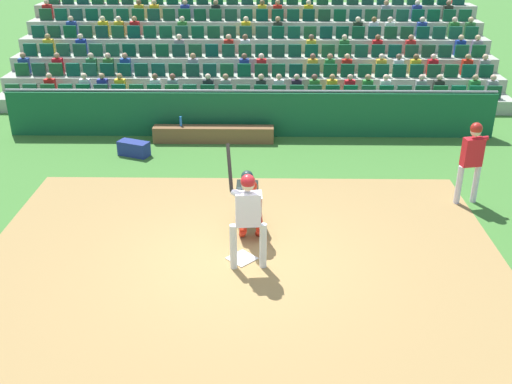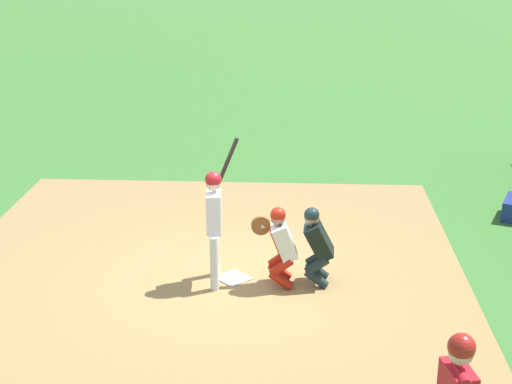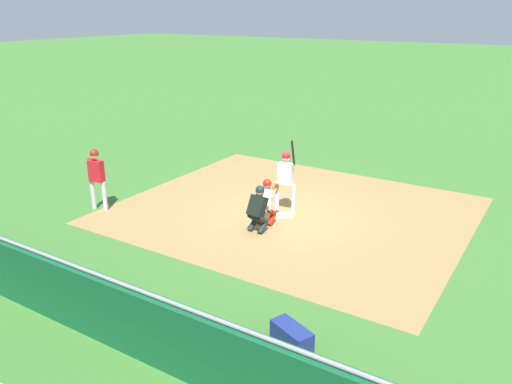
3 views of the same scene
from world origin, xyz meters
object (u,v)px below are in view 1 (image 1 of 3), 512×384
(home_plate_marker, at_px, (242,258))
(batter_at_plate, at_px, (247,211))
(dugout_bench, at_px, (214,134))
(home_plate_umpire, at_px, (248,195))
(on_deck_batter, at_px, (472,154))
(equipment_duffel_bag, at_px, (134,148))
(water_bottle_on_bench, at_px, (181,121))
(catcher_crouching, at_px, (250,206))

(home_plate_marker, distance_m, batter_at_plate, 1.16)
(home_plate_marker, bearing_deg, dugout_bench, -80.75)
(home_plate_umpire, bearing_deg, batter_at_plate, 91.56)
(home_plate_marker, height_order, on_deck_batter, on_deck_batter)
(equipment_duffel_bag, height_order, on_deck_batter, on_deck_batter)
(home_plate_marker, height_order, water_bottle_on_bench, water_bottle_on_bench)
(home_plate_umpire, xyz_separation_m, dugout_bench, (1.09, -4.93, -0.47))
(water_bottle_on_bench, height_order, equipment_duffel_bag, water_bottle_on_bench)
(home_plate_marker, relative_size, catcher_crouching, 0.34)
(water_bottle_on_bench, bearing_deg, equipment_duffel_bag, 45.06)
(equipment_duffel_bag, distance_m, on_deck_batter, 8.37)
(catcher_crouching, height_order, equipment_duffel_bag, catcher_crouching)
(on_deck_batter, bearing_deg, home_plate_umpire, 13.77)
(batter_at_plate, relative_size, dugout_bench, 0.68)
(equipment_duffel_bag, bearing_deg, catcher_crouching, 148.01)
(equipment_duffel_bag, xyz_separation_m, on_deck_batter, (-7.87, 2.70, 0.94))
(water_bottle_on_bench, bearing_deg, catcher_crouching, 110.38)
(home_plate_umpire, height_order, equipment_duffel_bag, home_plate_umpire)
(catcher_crouching, xyz_separation_m, water_bottle_on_bench, (2.06, -5.54, -0.15))
(batter_at_plate, bearing_deg, dugout_bench, -80.13)
(home_plate_umpire, relative_size, water_bottle_on_bench, 4.69)
(home_plate_umpire, relative_size, equipment_duffel_bag, 1.57)
(dugout_bench, bearing_deg, batter_at_plate, 99.87)
(catcher_crouching, xyz_separation_m, dugout_bench, (1.16, -5.49, -0.50))
(dugout_bench, distance_m, equipment_duffel_bag, 2.28)
(catcher_crouching, distance_m, on_deck_batter, 5.02)
(dugout_bench, relative_size, on_deck_batter, 1.81)
(home_plate_marker, distance_m, catcher_crouching, 1.03)
(on_deck_batter, bearing_deg, dugout_bench, -32.74)
(batter_at_plate, bearing_deg, home_plate_umpire, -88.44)
(dugout_bench, height_order, equipment_duffel_bag, dugout_bench)
(home_plate_marker, xyz_separation_m, catcher_crouching, (-0.14, -0.73, 0.71))
(home_plate_marker, bearing_deg, home_plate_umpire, -93.23)
(dugout_bench, xyz_separation_m, water_bottle_on_bench, (0.90, -0.05, 0.36))
(dugout_bench, bearing_deg, home_plate_marker, 99.25)
(on_deck_batter, bearing_deg, batter_at_plate, 30.08)
(catcher_crouching, height_order, water_bottle_on_bench, catcher_crouching)
(on_deck_batter, bearing_deg, water_bottle_on_bench, -29.44)
(catcher_crouching, relative_size, equipment_duffel_bag, 1.60)
(batter_at_plate, distance_m, equipment_duffel_bag, 6.35)
(home_plate_marker, height_order, dugout_bench, dugout_bench)
(batter_at_plate, bearing_deg, on_deck_batter, -149.92)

